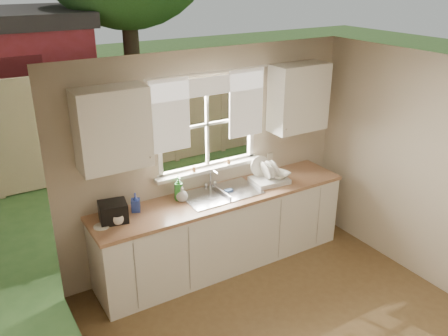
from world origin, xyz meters
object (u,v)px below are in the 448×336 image
soap_bottle_a (179,188)px  black_appliance (113,212)px  cup (118,219)px  dish_rack (269,177)px

soap_bottle_a → black_appliance: bearing=-169.5°
soap_bottle_a → cup: soap_bottle_a is taller
soap_bottle_a → black_appliance: 0.78m
cup → black_appliance: black_appliance is taller
dish_rack → cup: bearing=-179.2°
cup → black_appliance: size_ratio=0.47×
soap_bottle_a → cup: size_ratio=2.13×
black_appliance → dish_rack: bearing=9.1°
cup → dish_rack: bearing=2.6°
soap_bottle_a → black_appliance: (-0.77, -0.08, -0.04)m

